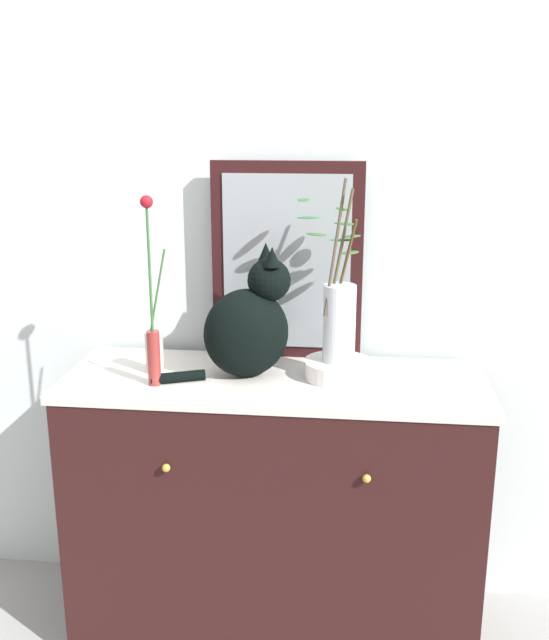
# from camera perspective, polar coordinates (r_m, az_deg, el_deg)

# --- Properties ---
(ground_plane) EXTENTS (6.00, 6.00, 0.00)m
(ground_plane) POSITION_cam_1_polar(r_m,az_deg,el_deg) (2.65, -0.00, -22.60)
(ground_plane) COLOR gray
(wall_back) EXTENTS (4.40, 0.08, 2.60)m
(wall_back) POSITION_cam_1_polar(r_m,az_deg,el_deg) (2.41, 0.82, 7.48)
(wall_back) COLOR silver
(wall_back) RESTS_ON ground_plane
(sideboard) EXTENTS (1.27, 0.48, 0.88)m
(sideboard) POSITION_cam_1_polar(r_m,az_deg,el_deg) (2.40, -0.00, -14.35)
(sideboard) COLOR black
(sideboard) RESTS_ON ground_plane
(mirror_leaning) EXTENTS (0.48, 0.03, 0.63)m
(mirror_leaning) POSITION_cam_1_polar(r_m,az_deg,el_deg) (2.33, 0.97, 4.53)
(mirror_leaning) COLOR black
(mirror_leaning) RESTS_ON sideboard
(cat_sitting) EXTENTS (0.43, 0.27, 0.40)m
(cat_sitting) POSITION_cam_1_polar(r_m,az_deg,el_deg) (2.19, -1.97, -0.37)
(cat_sitting) COLOR black
(cat_sitting) RESTS_ON sideboard
(vase_slim_green) EXTENTS (0.07, 0.04, 0.55)m
(vase_slim_green) POSITION_cam_1_polar(r_m,az_deg,el_deg) (2.14, -9.41, -0.55)
(vase_slim_green) COLOR maroon
(vase_slim_green) RESTS_ON sideboard
(bowl_porcelain) EXTENTS (0.20, 0.20, 0.05)m
(bowl_porcelain) POSITION_cam_1_polar(r_m,az_deg,el_deg) (2.22, 4.94, -3.80)
(bowl_porcelain) COLOR silver
(bowl_porcelain) RESTS_ON sideboard
(vase_glass_clear) EXTENTS (0.20, 0.16, 0.53)m
(vase_glass_clear) POSITION_cam_1_polar(r_m,az_deg,el_deg) (2.17, 5.00, 0.32)
(vase_glass_clear) COLOR silver
(vase_glass_clear) RESTS_ON bowl_porcelain
(candle_pillar) EXTENTS (0.06, 0.06, 0.14)m
(candle_pillar) POSITION_cam_1_polar(r_m,az_deg,el_deg) (2.27, -9.28, -2.47)
(candle_pillar) COLOR beige
(candle_pillar) RESTS_ON sideboard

